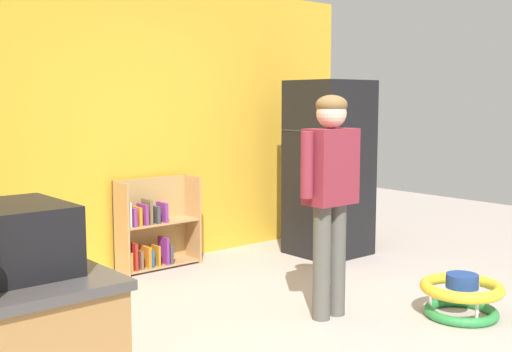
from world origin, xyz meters
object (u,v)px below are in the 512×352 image
(bookshelf, at_px, (152,230))
(microwave, at_px, (19,238))
(standing_person, at_px, (330,184))
(baby_walker, at_px, (462,296))
(refrigerator, at_px, (329,168))
(clear_bottle, at_px, (3,227))

(bookshelf, relative_size, microwave, 1.77)
(standing_person, height_order, baby_walker, standing_person)
(bookshelf, height_order, standing_person, standing_person)
(bookshelf, bearing_deg, refrigerator, -21.93)
(clear_bottle, bearing_deg, refrigerator, 21.30)
(refrigerator, relative_size, standing_person, 1.10)
(baby_walker, xyz_separation_m, microwave, (-3.20, 0.05, 0.88))
(refrigerator, relative_size, clear_bottle, 7.24)
(microwave, bearing_deg, standing_person, 13.35)
(bookshelf, bearing_deg, clear_bottle, -134.22)
(bookshelf, height_order, microwave, microwave)
(refrigerator, height_order, microwave, refrigerator)
(baby_walker, bearing_deg, standing_person, 139.59)
(bookshelf, distance_m, standing_person, 2.14)
(baby_walker, relative_size, microwave, 1.26)
(bookshelf, distance_m, clear_bottle, 3.07)
(standing_person, relative_size, baby_walker, 2.69)
(microwave, bearing_deg, refrigerator, 26.47)
(standing_person, height_order, microwave, standing_person)
(standing_person, bearing_deg, microwave, -166.65)
(refrigerator, xyz_separation_m, microwave, (-3.88, -1.93, 0.15))
(bookshelf, distance_m, baby_walker, 2.85)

